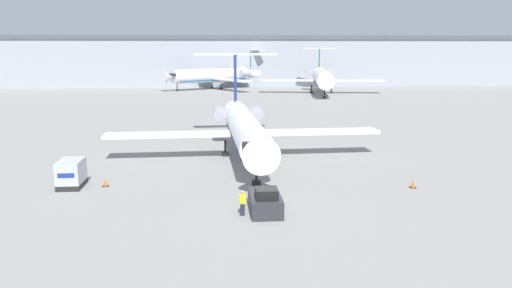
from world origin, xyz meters
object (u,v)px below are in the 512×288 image
Objects in this scene: luggage_cart at (71,174)px; traffic_cone_left at (105,183)px; airplane_parked_far_right at (322,77)px; pushback_tug at (265,202)px; worker_near_tug at (242,202)px; traffic_cone_right at (413,184)px; airplane_parked_far_left at (214,75)px; airplane_main at (244,127)px.

luggage_cart is 4.69× the size of traffic_cone_left.
traffic_cone_left is (2.76, 0.01, -0.85)m from luggage_cart.
airplane_parked_far_right is at bearing 64.51° from luggage_cart.
pushback_tug is at bearing -26.35° from luggage_cart.
worker_near_tug is 2.57× the size of traffic_cone_right.
pushback_tug is at bearing 22.73° from worker_near_tug.
traffic_cone_right is 101.54m from airplane_parked_far_left.
pushback_tug is at bearing -88.15° from airplane_parked_far_left.
airplane_parked_far_left is (-3.40, 105.21, 2.98)m from pushback_tug.
airplane_main reaches higher than worker_near_tug.
airplane_parked_far_left is (-1.74, 105.90, 2.77)m from worker_near_tug.
traffic_cone_right is (25.69, -2.64, 0.03)m from traffic_cone_left.
traffic_cone_left is 98.02m from airplane_parked_far_left.
luggage_cart is (-15.52, 7.69, 0.41)m from pushback_tug.
worker_near_tug reaches higher than traffic_cone_right.
luggage_cart is at bearing 153.65° from pushback_tug.
traffic_cone_right is at bearing -44.35° from airplane_main.
traffic_cone_left is at bearing 142.92° from worker_near_tug.
airplane_main reaches higher than traffic_cone_right.
airplane_main is 87.23m from airplane_parked_far_left.
airplane_main is 1.00× the size of airplane_parked_far_left.
airplane_parked_far_right is (26.83, -15.82, 0.37)m from airplane_parked_far_left.
worker_near_tug is 0.06× the size of airplane_parked_far_right.
traffic_cone_left is (-11.10, 8.39, -0.65)m from worker_near_tug.
traffic_cone_right is 0.02× the size of airplane_parked_far_left.
worker_near_tug is 15.69m from traffic_cone_right.
airplane_parked_far_right is (23.79, 71.35, 0.81)m from airplane_main.
worker_near_tug is 2.84× the size of traffic_cone_left.
luggage_cart reaches higher than traffic_cone_left.
airplane_parked_far_left is at bearing 84.52° from traffic_cone_left.
airplane_main is 9.73× the size of luggage_cart.
traffic_cone_left is at bearing -95.48° from airplane_parked_far_left.
traffic_cone_left is at bearing -113.90° from airplane_parked_far_right.
luggage_cart is 90.56m from airplane_parked_far_right.
traffic_cone_left is at bearing 0.17° from luggage_cart.
airplane_main is at bearing -108.44° from airplane_parked_far_right.
airplane_parked_far_right reaches higher than luggage_cart.
pushback_tug is 0.15× the size of airplane_parked_far_left.
airplane_parked_far_right reaches higher than traffic_cone_right.
luggage_cart is at bearing -179.83° from traffic_cone_left.
airplane_parked_far_right is (38.95, 81.70, 2.94)m from luggage_cart.
worker_near_tug is at bearing -157.27° from pushback_tug.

